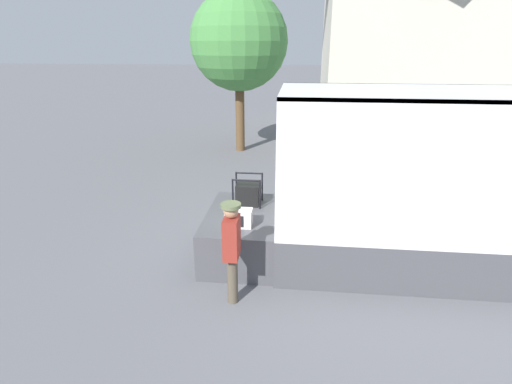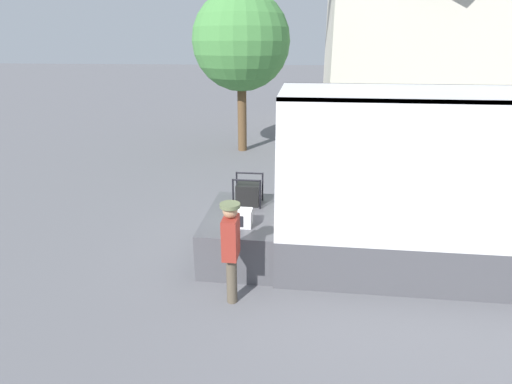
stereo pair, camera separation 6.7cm
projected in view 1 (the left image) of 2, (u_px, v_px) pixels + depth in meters
The scene contains 8 objects.
ground_plane at pixel (277, 255), 8.42m from camera, with size 160.00×160.00×0.00m, color slate.
box_truck at pixel (478, 223), 7.72m from camera, with size 6.87×2.49×3.41m.
tailgate_deck at pixel (243, 233), 8.34m from camera, with size 1.46×2.36×0.92m, color #4C4C51.
microwave at pixel (239, 218), 7.56m from camera, with size 0.50×0.34×0.32m.
portable_generator at pixel (249, 193), 8.57m from camera, with size 0.61×0.52×0.64m.
worker_person at pixel (232, 243), 6.51m from camera, with size 0.33×0.44×1.82m.
house_backdrop at pixel (417, 30), 19.65m from camera, with size 9.27×7.03×9.43m.
street_tree at pixel (239, 42), 15.21m from camera, with size 3.73×3.73×6.14m.
Camera 1 is at (0.34, -7.44, 4.18)m, focal length 28.00 mm.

